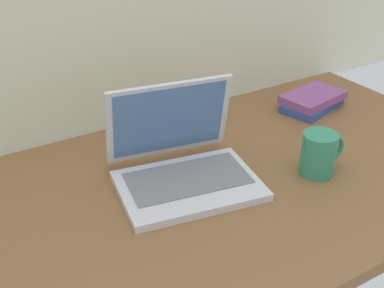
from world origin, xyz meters
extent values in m
cube|color=brown|center=(0.00, 0.00, 0.01)|extent=(1.60, 0.76, 0.03)
cube|color=silver|center=(-0.01, 0.01, 0.04)|extent=(0.34, 0.27, 0.02)
cube|color=slate|center=(0.00, 0.02, 0.05)|extent=(0.29, 0.19, 0.00)
cube|color=silver|center=(0.02, 0.14, 0.15)|extent=(0.30, 0.10, 0.20)
cube|color=#4C72A5|center=(0.02, 0.13, 0.15)|extent=(0.27, 0.09, 0.17)
cylinder|color=#338C66|center=(0.29, -0.09, 0.08)|extent=(0.08, 0.08, 0.10)
torus|color=#338C66|center=(0.33, -0.09, 0.08)|extent=(0.07, 0.01, 0.07)
cube|color=#334C99|center=(0.53, 0.19, 0.04)|extent=(0.22, 0.16, 0.02)
cube|color=#8C4C8C|center=(0.53, 0.19, 0.07)|extent=(0.20, 0.15, 0.02)
camera|label=1|loc=(-0.48, -0.78, 0.66)|focal=46.26mm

